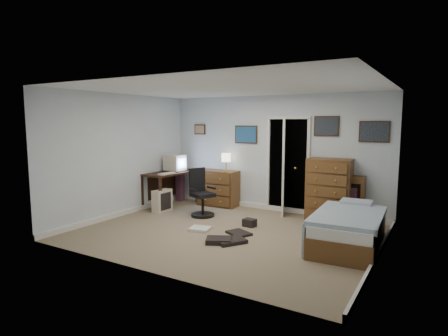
{
  "coord_description": "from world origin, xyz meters",
  "views": [
    {
      "loc": [
        3.21,
        -5.5,
        1.94
      ],
      "look_at": [
        -0.23,
        0.3,
        1.1
      ],
      "focal_mm": 30.0,
      "sensor_mm": 36.0,
      "label": 1
    }
  ],
  "objects_px": {
    "computer_desk": "(167,179)",
    "low_dresser": "(219,188)",
    "office_chair": "(201,198)",
    "tall_dresser": "(329,190)",
    "bed": "(348,228)"
  },
  "relations": [
    {
      "from": "computer_desk",
      "to": "office_chair",
      "type": "xyz_separation_m",
      "value": [
        1.24,
        -0.44,
        -0.23
      ]
    },
    {
      "from": "low_dresser",
      "to": "tall_dresser",
      "type": "distance_m",
      "value": 2.57
    },
    {
      "from": "office_chair",
      "to": "low_dresser",
      "type": "bearing_deg",
      "value": 123.96
    },
    {
      "from": "low_dresser",
      "to": "bed",
      "type": "xyz_separation_m",
      "value": [
        3.24,
        -1.41,
        -0.13
      ]
    },
    {
      "from": "computer_desk",
      "to": "low_dresser",
      "type": "distance_m",
      "value": 1.2
    },
    {
      "from": "tall_dresser",
      "to": "office_chair",
      "type": "bearing_deg",
      "value": -159.74
    },
    {
      "from": "low_dresser",
      "to": "bed",
      "type": "height_order",
      "value": "low_dresser"
    },
    {
      "from": "computer_desk",
      "to": "office_chair",
      "type": "relative_size",
      "value": 1.42
    },
    {
      "from": "computer_desk",
      "to": "bed",
      "type": "xyz_separation_m",
      "value": [
        4.28,
        -0.85,
        -0.32
      ]
    },
    {
      "from": "low_dresser",
      "to": "tall_dresser",
      "type": "bearing_deg",
      "value": -2.24
    },
    {
      "from": "computer_desk",
      "to": "office_chair",
      "type": "distance_m",
      "value": 1.34
    },
    {
      "from": "tall_dresser",
      "to": "bed",
      "type": "relative_size",
      "value": 0.65
    },
    {
      "from": "office_chair",
      "to": "tall_dresser",
      "type": "xyz_separation_m",
      "value": [
        2.36,
        0.98,
        0.23
      ]
    },
    {
      "from": "office_chair",
      "to": "bed",
      "type": "xyz_separation_m",
      "value": [
        3.04,
        -0.4,
        -0.1
      ]
    },
    {
      "from": "office_chair",
      "to": "low_dresser",
      "type": "relative_size",
      "value": 1.07
    }
  ]
}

